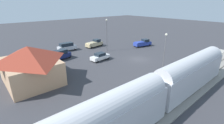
{
  "coord_description": "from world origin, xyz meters",
  "views": [
    {
      "loc": [
        -22.96,
        27.98,
        12.4
      ],
      "look_at": [
        0.49,
        7.6,
        1.0
      ],
      "focal_mm": 26.02,
      "sensor_mm": 36.0,
      "label": 1
    }
  ],
  "objects_px": {
    "light_pole_lot_center": "(107,32)",
    "suv_navy": "(60,55)",
    "station_building": "(30,64)",
    "pickup_tan": "(95,43)",
    "suv_silver": "(67,47)",
    "light_pole_near_platform": "(165,47)",
    "pedestrian_on_platform": "(200,55)",
    "sedan_white": "(100,57)",
    "pickup_blue": "(143,43)"
  },
  "relations": [
    {
      "from": "light_pole_lot_center",
      "to": "suv_navy",
      "type": "bearing_deg",
      "value": 82.26
    },
    {
      "from": "suv_navy",
      "to": "light_pole_lot_center",
      "type": "bearing_deg",
      "value": -97.74
    },
    {
      "from": "station_building",
      "to": "pickup_tan",
      "type": "distance_m",
      "value": 24.19
    },
    {
      "from": "suv_silver",
      "to": "light_pole_near_platform",
      "type": "height_order",
      "value": "light_pole_near_platform"
    },
    {
      "from": "pedestrian_on_platform",
      "to": "light_pole_near_platform",
      "type": "bearing_deg",
      "value": 76.83
    },
    {
      "from": "sedan_white",
      "to": "suv_navy",
      "type": "distance_m",
      "value": 9.28
    },
    {
      "from": "pedestrian_on_platform",
      "to": "pickup_tan",
      "type": "bearing_deg",
      "value": 22.89
    },
    {
      "from": "pedestrian_on_platform",
      "to": "light_pole_lot_center",
      "type": "bearing_deg",
      "value": 29.04
    },
    {
      "from": "pickup_blue",
      "to": "sedan_white",
      "type": "xyz_separation_m",
      "value": [
        -1.61,
        17.21,
        -0.15
      ]
    },
    {
      "from": "suv_silver",
      "to": "light_pole_near_platform",
      "type": "relative_size",
      "value": 0.7
    },
    {
      "from": "station_building",
      "to": "suv_navy",
      "type": "bearing_deg",
      "value": -47.02
    },
    {
      "from": "station_building",
      "to": "pickup_tan",
      "type": "xyz_separation_m",
      "value": [
        11.93,
        -20.93,
        -2.14
      ]
    },
    {
      "from": "light_pole_near_platform",
      "to": "pickup_tan",
      "type": "bearing_deg",
      "value": -0.14
    },
    {
      "from": "light_pole_near_platform",
      "to": "pickup_blue",
      "type": "bearing_deg",
      "value": -38.69
    },
    {
      "from": "pickup_blue",
      "to": "pickup_tan",
      "type": "relative_size",
      "value": 1.02
    },
    {
      "from": "suv_silver",
      "to": "suv_navy",
      "type": "height_order",
      "value": "same"
    },
    {
      "from": "pedestrian_on_platform",
      "to": "suv_silver",
      "type": "height_order",
      "value": "suv_silver"
    },
    {
      "from": "station_building",
      "to": "pickup_blue",
      "type": "height_order",
      "value": "station_building"
    },
    {
      "from": "suv_navy",
      "to": "suv_silver",
      "type": "bearing_deg",
      "value": -38.59
    },
    {
      "from": "pedestrian_on_platform",
      "to": "pickup_blue",
      "type": "bearing_deg",
      "value": -1.24
    },
    {
      "from": "pedestrian_on_platform",
      "to": "light_pole_near_platform",
      "type": "distance_m",
      "value": 11.66
    },
    {
      "from": "station_building",
      "to": "sedan_white",
      "type": "xyz_separation_m",
      "value": [
        1.25,
        -14.93,
        -2.29
      ]
    },
    {
      "from": "station_building",
      "to": "light_pole_near_platform",
      "type": "distance_m",
      "value": 23.73
    },
    {
      "from": "pickup_tan",
      "to": "light_pole_lot_center",
      "type": "distance_m",
      "value": 7.3
    },
    {
      "from": "pickup_blue",
      "to": "pickup_tan",
      "type": "xyz_separation_m",
      "value": [
        9.07,
        11.2,
        0.0
      ]
    },
    {
      "from": "station_building",
      "to": "sedan_white",
      "type": "relative_size",
      "value": 2.28
    },
    {
      "from": "pickup_blue",
      "to": "light_pole_lot_center",
      "type": "distance_m",
      "value": 12.49
    },
    {
      "from": "sedan_white",
      "to": "light_pole_near_platform",
      "type": "bearing_deg",
      "value": -154.47
    },
    {
      "from": "suv_silver",
      "to": "light_pole_lot_center",
      "type": "xyz_separation_m",
      "value": [
        -7.39,
        -8.02,
        4.12
      ]
    },
    {
      "from": "sedan_white",
      "to": "light_pole_lot_center",
      "type": "relative_size",
      "value": 0.55
    },
    {
      "from": "suv_silver",
      "to": "sedan_white",
      "type": "relative_size",
      "value": 1.07
    },
    {
      "from": "suv_navy",
      "to": "light_pole_near_platform",
      "type": "height_order",
      "value": "light_pole_near_platform"
    },
    {
      "from": "light_pole_near_platform",
      "to": "light_pole_lot_center",
      "type": "distance_m",
      "value": 17.21
    },
    {
      "from": "suv_navy",
      "to": "light_pole_near_platform",
      "type": "distance_m",
      "value": 22.98
    },
    {
      "from": "station_building",
      "to": "pickup_blue",
      "type": "xyz_separation_m",
      "value": [
        2.86,
        -32.14,
        -2.14
      ]
    },
    {
      "from": "pickup_blue",
      "to": "light_pole_near_platform",
      "type": "bearing_deg",
      "value": 141.31
    },
    {
      "from": "pedestrian_on_platform",
      "to": "suv_navy",
      "type": "relative_size",
      "value": 0.33
    },
    {
      "from": "sedan_white",
      "to": "suv_navy",
      "type": "bearing_deg",
      "value": 45.97
    },
    {
      "from": "pickup_blue",
      "to": "pickup_tan",
      "type": "height_order",
      "value": "same"
    },
    {
      "from": "suv_navy",
      "to": "pickup_blue",
      "type": "bearing_deg",
      "value": -101.45
    },
    {
      "from": "pedestrian_on_platform",
      "to": "sedan_white",
      "type": "distance_m",
      "value": 22.56
    },
    {
      "from": "pedestrian_on_platform",
      "to": "station_building",
      "type": "bearing_deg",
      "value": 66.6
    },
    {
      "from": "pickup_tan",
      "to": "light_pole_near_platform",
      "type": "distance_m",
      "value": 23.4
    },
    {
      "from": "pickup_tan",
      "to": "station_building",
      "type": "bearing_deg",
      "value": 119.69
    },
    {
      "from": "suv_silver",
      "to": "light_pole_lot_center",
      "type": "relative_size",
      "value": 0.59
    },
    {
      "from": "station_building",
      "to": "suv_navy",
      "type": "xyz_separation_m",
      "value": [
        7.7,
        -8.26,
        -2.02
      ]
    },
    {
      "from": "sedan_white",
      "to": "light_pole_near_platform",
      "type": "distance_m",
      "value": 14.28
    },
    {
      "from": "light_pole_near_platform",
      "to": "light_pole_lot_center",
      "type": "relative_size",
      "value": 0.84
    },
    {
      "from": "station_building",
      "to": "pedestrian_on_platform",
      "type": "bearing_deg",
      "value": -113.4
    },
    {
      "from": "pickup_tan",
      "to": "light_pole_lot_center",
      "type": "height_order",
      "value": "light_pole_lot_center"
    }
  ]
}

